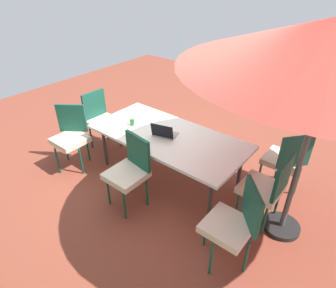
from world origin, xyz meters
The scene contains 11 objects.
ground_plane centered at (0.00, 0.00, -0.01)m, with size 10.00×10.00×0.02m, color brown.
dining_table centered at (0.00, 0.00, 0.68)m, with size 2.23×1.06×0.73m.
patio_umbrella centered at (-1.71, -0.09, 2.19)m, with size 2.67×2.67×2.41m.
chair_north centered at (0.03, 0.73, 0.55)m, with size 0.48×0.49×0.98m.
chair_west centered at (-1.45, -0.04, 0.55)m, with size 0.46×0.46×0.98m.
chair_northeast centered at (1.35, 0.68, 0.55)m, with size 0.58×0.58×0.98m.
chair_east centered at (1.43, 0.03, 0.55)m, with size 0.46×0.46×0.98m.
chair_northwest centered at (-1.42, 0.69, 0.55)m, with size 0.59×0.59×0.98m.
chair_southwest centered at (-1.42, -0.75, 0.55)m, with size 0.58×0.58×0.98m.
laptop centered at (0.02, 0.05, 0.78)m, with size 0.37×0.32×0.21m.
cup centered at (0.60, 0.10, 0.78)m, with size 0.07×0.07×0.09m, color #286B33.
Camera 1 is at (-2.18, 2.68, 2.74)m, focal length 30.68 mm.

